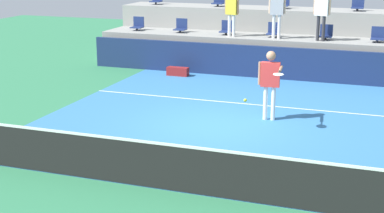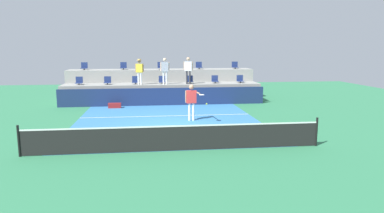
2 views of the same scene
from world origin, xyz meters
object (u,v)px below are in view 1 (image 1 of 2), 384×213
at_px(stadium_chair_lower_mid_right, 326,33).
at_px(tennis_player, 270,78).
at_px(stadium_chair_lower_far_left, 138,25).
at_px(stadium_chair_lower_mid_left, 227,29).
at_px(tennis_ball, 245,100).
at_px(stadium_chair_upper_center, 283,3).
at_px(equipment_bag, 178,71).
at_px(spectator_with_hat, 232,8).
at_px(stadium_chair_upper_right, 358,5).
at_px(stadium_chair_lower_center, 274,31).
at_px(stadium_chair_upper_left, 218,1).
at_px(stadium_chair_lower_right, 378,36).
at_px(spectator_in_white, 322,10).
at_px(stadium_chair_lower_left, 181,27).
at_px(spectator_leaning_on_rail, 277,9).

distance_m(stadium_chair_lower_mid_right, tennis_player, 6.23).
xyz_separation_m(stadium_chair_lower_far_left, tennis_player, (6.57, -6.19, -0.35)).
xyz_separation_m(stadium_chair_lower_mid_left, tennis_ball, (3.16, -9.52, -0.09)).
height_order(stadium_chair_upper_center, equipment_bag, stadium_chair_upper_center).
height_order(stadium_chair_lower_far_left, spectator_with_hat, spectator_with_hat).
bearing_deg(tennis_ball, stadium_chair_lower_mid_left, 108.35).
bearing_deg(tennis_ball, stadium_chair_upper_right, 83.32).
bearing_deg(stadium_chair_lower_center, stadium_chair_lower_far_left, 180.00).
relative_size(stadium_chair_upper_left, stadium_chair_upper_center, 1.00).
relative_size(stadium_chair_lower_mid_right, stadium_chair_lower_right, 1.00).
height_order(tennis_player, spectator_in_white, spectator_in_white).
distance_m(stadium_chair_lower_far_left, equipment_bag, 3.32).
distance_m(stadium_chair_upper_left, tennis_ball, 12.05).
bearing_deg(stadium_chair_lower_far_left, stadium_chair_lower_mid_right, 0.00).
height_order(stadium_chair_lower_left, equipment_bag, stadium_chair_lower_left).
relative_size(stadium_chair_lower_right, spectator_in_white, 0.30).
bearing_deg(spectator_leaning_on_rail, stadium_chair_lower_mid_right, 12.90).
distance_m(stadium_chair_upper_right, spectator_leaning_on_rail, 3.36).
xyz_separation_m(stadium_chair_lower_far_left, stadium_chair_lower_left, (1.80, 0.00, 0.00)).
relative_size(stadium_chair_lower_right, equipment_bag, 0.68).
distance_m(stadium_chair_upper_center, stadium_chair_upper_right, 2.76).
distance_m(stadium_chair_lower_far_left, stadium_chair_upper_center, 5.69).
xyz_separation_m(stadium_chair_upper_right, tennis_ball, (-1.33, -11.32, -0.94)).
bearing_deg(stadium_chair_lower_right, tennis_ball, -102.80).
distance_m(stadium_chair_lower_mid_right, spectator_with_hat, 3.42).
distance_m(stadium_chair_lower_far_left, stadium_chair_lower_right, 8.92).
bearing_deg(stadium_chair_lower_center, spectator_in_white, -12.68).
xyz_separation_m(stadium_chair_lower_far_left, stadium_chair_lower_mid_left, (3.60, 0.00, 0.00)).
distance_m(stadium_chair_lower_mid_left, spectator_in_white, 3.58).
height_order(stadium_chair_lower_far_left, stadium_chair_lower_center, same).
bearing_deg(stadium_chair_lower_left, tennis_ball, -62.47).
bearing_deg(stadium_chair_lower_mid_left, stadium_chair_lower_far_left, 180.00).
bearing_deg(stadium_chair_lower_mid_right, tennis_player, -95.84).
distance_m(stadium_chair_lower_center, equipment_bag, 3.76).
bearing_deg(stadium_chair_lower_mid_left, spectator_in_white, -6.34).
relative_size(stadium_chair_lower_right, spectator_leaning_on_rail, 0.30).
distance_m(stadium_chair_lower_mid_left, tennis_player, 6.87).
height_order(stadium_chair_upper_left, stadium_chair_upper_right, same).
xyz_separation_m(stadium_chair_lower_far_left, spectator_in_white, (7.06, -0.38, 0.85)).
xyz_separation_m(stadium_chair_lower_right, tennis_ball, (-2.16, -9.52, -0.09)).
height_order(stadium_chair_lower_mid_right, spectator_in_white, spectator_in_white).
distance_m(stadium_chair_lower_left, stadium_chair_lower_right, 7.12).
bearing_deg(stadium_chair_lower_mid_left, stadium_chair_lower_center, 0.00).
distance_m(stadium_chair_lower_left, stadium_chair_lower_center, 3.55).
xyz_separation_m(stadium_chair_upper_center, spectator_leaning_on_rail, (0.20, -2.18, -0.03)).
bearing_deg(stadium_chair_lower_right, stadium_chair_upper_left, 163.81).
relative_size(stadium_chair_lower_right, stadium_chair_upper_left, 1.00).
xyz_separation_m(stadium_chair_lower_left, stadium_chair_upper_left, (0.92, 1.80, 0.85)).
xyz_separation_m(stadium_chair_lower_far_left, stadium_chair_lower_center, (5.35, 0.00, 0.00)).
bearing_deg(stadium_chair_lower_far_left, stadium_chair_upper_left, 33.49).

